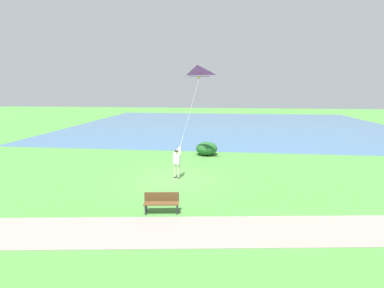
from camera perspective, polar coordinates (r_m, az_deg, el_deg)
name	(u,v)px	position (r m, az deg, el deg)	size (l,w,h in m)	color
ground_plane	(174,179)	(16.92, -3.71, -6.99)	(120.00, 120.00, 0.00)	#4C8E3D
lake_water	(231,125)	(41.59, 7.96, 3.87)	(36.00, 44.00, 0.01)	teal
walkway_path	(198,231)	(11.11, 1.17, -17.16)	(2.40, 32.00, 0.02)	gray
person_kite_flyer	(177,161)	(16.78, -3.05, -3.41)	(0.63, 0.50, 1.83)	#232328
flying_kite	(197,73)	(19.12, 1.09, 14.19)	(3.21, 1.71, 4.94)	purple
park_bench_near_walkway	(162,201)	(12.45, -6.16, -11.40)	(0.63, 1.54, 0.88)	brown
lakeside_shrub	(207,148)	(22.64, 2.96, -0.91)	(1.71, 1.71, 1.05)	#236028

